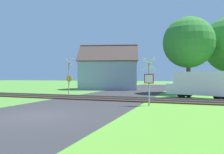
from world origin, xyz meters
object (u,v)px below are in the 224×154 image
at_px(stop_sign_near, 149,79).
at_px(crossing_sign_far, 69,75).
at_px(house, 109,74).
at_px(tree_right, 188,43).
at_px(mail_truck, 200,84).

distance_m(stop_sign_near, crossing_sign_far, 9.80).
height_order(house, tree_right, tree_right).
bearing_deg(tree_right, stop_sign_near, -100.93).
height_order(tree_right, mail_truck, tree_right).
bearing_deg(house, stop_sign_near, -76.44).
xyz_separation_m(crossing_sign_far, tree_right, (10.86, 7.08, 3.64)).
bearing_deg(house, crossing_sign_far, -104.22).
bearing_deg(stop_sign_near, mail_truck, -116.25).
bearing_deg(mail_truck, house, 70.05).
xyz_separation_m(stop_sign_near, crossing_sign_far, (-8.57, 4.75, 0.26)).
xyz_separation_m(tree_right, mail_truck, (0.93, -6.01, -4.35)).
bearing_deg(crossing_sign_far, stop_sign_near, -31.58).
relative_size(house, mail_truck, 1.81).
height_order(crossing_sign_far, tree_right, tree_right).
relative_size(crossing_sign_far, tree_right, 0.42).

